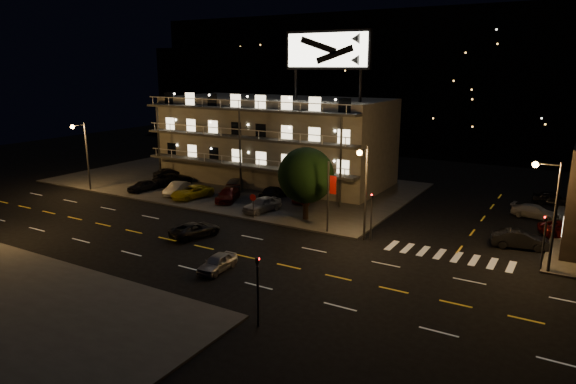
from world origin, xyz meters
The scene contains 29 objects.
ground centered at (0.00, 0.00, 0.00)m, with size 140.00×140.00×0.00m, color black.
curb_nw centered at (-14.00, 20.00, 0.07)m, with size 44.00×24.00×0.15m, color #3D3D3A.
motel centered at (-9.94, 23.88, 5.34)m, with size 28.00×13.80×18.10m.
hill_backdrop centered at (-5.94, 68.78, 11.55)m, with size 120.00×25.00×24.00m.
streetlight_nw centered at (-26.00, 7.94, 4.96)m, with size 0.44×1.92×8.00m.
streetlight_nc centered at (8.50, 7.94, 4.96)m, with size 0.44×1.92×8.00m.
streetlight_ne centered at (22.14, 8.30, 4.96)m, with size 1.92×0.44×8.00m.
signal_nw centered at (9.00, 8.50, 2.57)m, with size 0.20×0.27×4.60m.
signal_sw centered at (9.00, -8.50, 2.57)m, with size 0.20×0.27×4.60m.
signal_ne centered at (22.00, 8.50, 2.57)m, with size 0.27×0.20×4.60m.
banner_north centered at (5.09, 8.40, 3.43)m, with size 0.83×0.16×6.40m.
stop_sign centered at (-3.00, 8.57, 1.71)m, with size 0.91×0.11×2.61m.
tree centered at (1.49, 10.75, 4.24)m, with size 5.47×5.26×6.88m.
lot_car_0 centered at (-20.14, 10.96, 0.79)m, with size 1.52×3.77×1.28m, color black.
lot_car_1 centered at (-15.63, 11.78, 0.84)m, with size 1.47×4.21×1.39m, color #97979C.
lot_car_2 centered at (-13.04, 11.33, 0.83)m, with size 2.25×4.88×1.36m, color gold.
lot_car_3 centered at (-8.96, 12.46, 0.82)m, with size 1.87×4.61×1.34m, color #520E0B.
lot_car_4 centered at (-3.47, 10.84, 0.90)m, with size 1.76×4.38×1.49m, color #97979C.
lot_car_5 centered at (-21.93, 17.38, 0.83)m, with size 1.44×4.14×1.36m, color black.
lot_car_6 centered at (-19.46, 15.36, 0.83)m, with size 2.24×4.86×1.35m, color black.
lot_car_7 centered at (-11.54, 17.50, 0.78)m, with size 1.77×4.36×1.26m, color #97979C.
lot_car_8 centered at (-5.13, 15.58, 0.90)m, with size 1.77×4.41×1.50m, color black.
lot_car_9 centered at (-1.37, 16.39, 0.89)m, with size 1.56×4.48×1.48m, color #520E0B.
side_car_0 centered at (20.07, 12.88, 0.73)m, with size 1.54×4.42×1.46m, color black.
side_car_1 centered at (23.31, 18.12, 0.66)m, with size 2.19×4.75×1.32m, color #520E0B.
side_car_2 centered at (20.25, 22.78, 0.63)m, with size 1.77×4.37×1.27m, color #97979C.
side_car_3 centered at (21.38, 29.12, 0.70)m, with size 1.65×4.09×1.39m, color black.
road_car_east centered at (1.98, -3.27, 0.61)m, with size 1.44×3.57×1.22m, color #97979C.
road_car_west centered at (-4.37, 1.74, 0.63)m, with size 2.08×4.50×1.25m, color black.
Camera 1 is at (23.88, -30.38, 14.34)m, focal length 32.00 mm.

